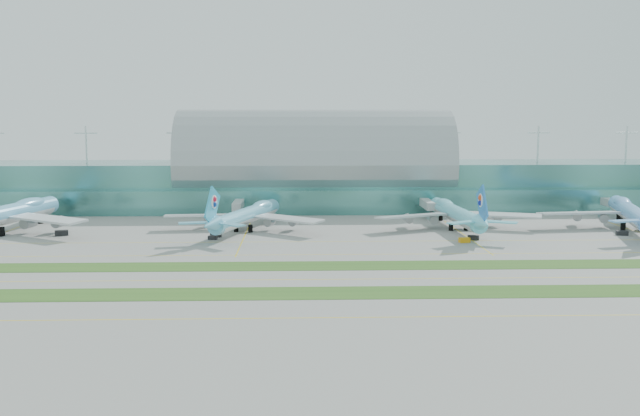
{
  "coord_description": "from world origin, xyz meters",
  "views": [
    {
      "loc": [
        -7.86,
        -185.72,
        39.47
      ],
      "look_at": [
        0.0,
        55.0,
        9.0
      ],
      "focal_mm": 40.0,
      "sensor_mm": 36.0,
      "label": 1
    }
  ],
  "objects_px": {
    "airliner_d": "(631,212)",
    "airliner_a": "(1,214)",
    "terminal": "(315,175)",
    "airliner_c": "(456,213)",
    "airliner_b": "(247,214)"
  },
  "relations": [
    {
      "from": "terminal",
      "to": "airliner_c",
      "type": "distance_m",
      "value": 80.81
    },
    {
      "from": "airliner_a",
      "to": "airliner_b",
      "type": "bearing_deg",
      "value": 14.77
    },
    {
      "from": "airliner_c",
      "to": "airliner_a",
      "type": "bearing_deg",
      "value": 179.22
    },
    {
      "from": "terminal",
      "to": "airliner_d",
      "type": "relative_size",
      "value": 4.68
    },
    {
      "from": "airliner_b",
      "to": "airliner_c",
      "type": "height_order",
      "value": "airliner_c"
    },
    {
      "from": "airliner_a",
      "to": "terminal",
      "type": "bearing_deg",
      "value": 44.06
    },
    {
      "from": "airliner_a",
      "to": "airliner_b",
      "type": "xyz_separation_m",
      "value": [
        83.9,
        4.62,
        -0.99
      ]
    },
    {
      "from": "airliner_c",
      "to": "terminal",
      "type": "bearing_deg",
      "value": 124.65
    },
    {
      "from": "terminal",
      "to": "airliner_a",
      "type": "height_order",
      "value": "terminal"
    },
    {
      "from": "airliner_c",
      "to": "airliner_d",
      "type": "relative_size",
      "value": 0.94
    },
    {
      "from": "airliner_d",
      "to": "airliner_a",
      "type": "bearing_deg",
      "value": -163.91
    },
    {
      "from": "airliner_b",
      "to": "airliner_d",
      "type": "distance_m",
      "value": 136.69
    },
    {
      "from": "airliner_c",
      "to": "airliner_d",
      "type": "height_order",
      "value": "airliner_d"
    },
    {
      "from": "terminal",
      "to": "airliner_b",
      "type": "xyz_separation_m",
      "value": [
        -25.49,
        -64.92,
        -8.5
      ]
    },
    {
      "from": "terminal",
      "to": "airliner_a",
      "type": "xyz_separation_m",
      "value": [
        -109.4,
        -69.54,
        -7.51
      ]
    }
  ]
}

